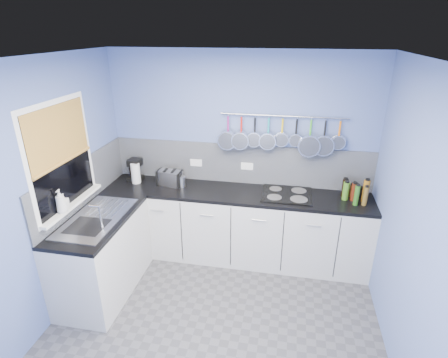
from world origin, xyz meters
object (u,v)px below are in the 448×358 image
(toaster, at_px, (170,178))
(hob, at_px, (287,194))
(soap_bottle_b, at_px, (64,202))
(paper_towel, at_px, (136,173))
(canister, at_px, (182,181))
(soap_bottle_a, at_px, (60,201))
(coffee_maker, at_px, (135,170))

(toaster, xyz_separation_m, hob, (1.44, -0.02, -0.09))
(soap_bottle_b, relative_size, paper_towel, 0.68)
(paper_towel, height_order, toaster, paper_towel)
(paper_towel, distance_m, canister, 0.60)
(soap_bottle_a, xyz_separation_m, hob, (2.14, 1.13, -0.26))
(toaster, relative_size, canister, 2.17)
(soap_bottle_a, relative_size, toaster, 0.84)
(canister, distance_m, hob, 1.28)
(soap_bottle_b, distance_m, hob, 2.41)
(coffee_maker, bearing_deg, soap_bottle_a, -93.25)
(soap_bottle_a, distance_m, hob, 2.43)
(coffee_maker, height_order, hob, coffee_maker)
(soap_bottle_a, bearing_deg, canister, 52.77)
(soap_bottle_b, relative_size, hob, 0.30)
(paper_towel, bearing_deg, soap_bottle_a, -102.98)
(canister, bearing_deg, hob, 0.04)
(soap_bottle_b, distance_m, coffee_maker, 1.17)
(soap_bottle_b, distance_m, toaster, 1.32)
(toaster, bearing_deg, soap_bottle_a, -107.88)
(toaster, bearing_deg, hob, 12.34)
(soap_bottle_a, height_order, coffee_maker, soap_bottle_a)
(soap_bottle_a, distance_m, canister, 1.43)
(coffee_maker, bearing_deg, hob, 5.37)
(soap_bottle_b, bearing_deg, toaster, 57.76)
(canister, bearing_deg, paper_towel, 179.83)
(coffee_maker, bearing_deg, paper_towel, -51.94)
(coffee_maker, xyz_separation_m, hob, (1.92, -0.06, -0.14))
(coffee_maker, xyz_separation_m, toaster, (0.48, -0.04, -0.05))
(soap_bottle_a, xyz_separation_m, canister, (0.86, 1.13, -0.20))
(paper_towel, height_order, hob, paper_towel)
(hob, bearing_deg, paper_towel, 179.97)
(paper_towel, xyz_separation_m, toaster, (0.44, 0.02, -0.03))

